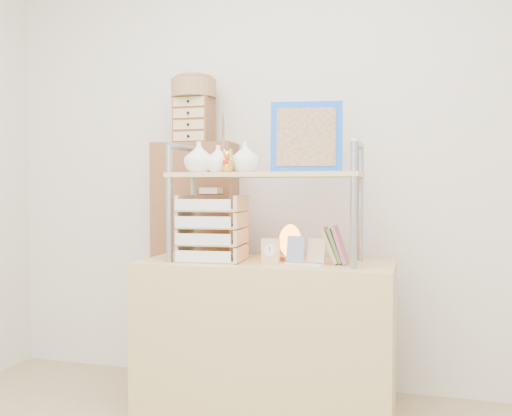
{
  "coord_description": "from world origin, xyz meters",
  "views": [
    {
      "loc": [
        0.69,
        -1.42,
        1.1
      ],
      "look_at": [
        -0.05,
        1.2,
        1.0
      ],
      "focal_mm": 40.0,
      "sensor_mm": 36.0,
      "label": 1
    }
  ],
  "objects_px": {
    "desk": "(266,339)",
    "cabinet": "(196,263)",
    "salt_lamp": "(290,242)",
    "letter_tray": "(212,232)"
  },
  "relations": [
    {
      "from": "desk",
      "to": "cabinet",
      "type": "bearing_deg",
      "value": 143.82
    },
    {
      "from": "cabinet",
      "to": "salt_lamp",
      "type": "relative_size",
      "value": 7.72
    },
    {
      "from": "cabinet",
      "to": "desk",
      "type": "bearing_deg",
      "value": -39.69
    },
    {
      "from": "letter_tray",
      "to": "salt_lamp",
      "type": "height_order",
      "value": "letter_tray"
    },
    {
      "from": "letter_tray",
      "to": "salt_lamp",
      "type": "bearing_deg",
      "value": 15.3
    },
    {
      "from": "cabinet",
      "to": "letter_tray",
      "type": "distance_m",
      "value": 0.53
    },
    {
      "from": "desk",
      "to": "cabinet",
      "type": "distance_m",
      "value": 0.69
    },
    {
      "from": "desk",
      "to": "salt_lamp",
      "type": "distance_m",
      "value": 0.48
    },
    {
      "from": "desk",
      "to": "letter_tray",
      "type": "relative_size",
      "value": 3.41
    },
    {
      "from": "letter_tray",
      "to": "salt_lamp",
      "type": "xyz_separation_m",
      "value": [
        0.36,
        0.1,
        -0.05
      ]
    }
  ]
}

